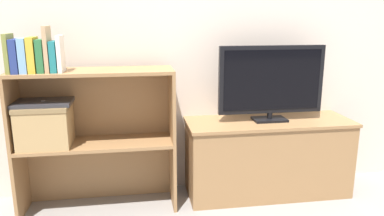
{
  "coord_description": "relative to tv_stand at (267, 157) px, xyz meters",
  "views": [
    {
      "loc": [
        -0.36,
        -2.11,
        1.2
      ],
      "look_at": [
        0.0,
        0.15,
        0.64
      ],
      "focal_mm": 35.0,
      "sensor_mm": 36.0,
      "label": 1
    }
  ],
  "objects": [
    {
      "name": "ground_plane",
      "position": [
        -0.53,
        -0.19,
        -0.26
      ],
      "size": [
        16.0,
        16.0,
        0.0
      ],
      "primitive_type": "plane",
      "color": "gray"
    },
    {
      "name": "wall_back",
      "position": [
        -0.53,
        0.22,
        0.94
      ],
      "size": [
        10.0,
        0.05,
        2.4
      ],
      "color": "beige",
      "rests_on": "ground_plane"
    },
    {
      "name": "tv_stand",
      "position": [
        0.0,
        0.0,
        0.0
      ],
      "size": [
        1.11,
        0.39,
        0.52
      ],
      "color": "olive",
      "rests_on": "ground_plane"
    },
    {
      "name": "tv",
      "position": [
        0.0,
        -0.0,
        0.53
      ],
      "size": [
        0.7,
        0.14,
        0.5
      ],
      "color": "black",
      "rests_on": "tv_stand"
    },
    {
      "name": "bookshelf_lower_tier",
      "position": [
        -1.13,
        0.03,
        0.02
      ],
      "size": [
        0.96,
        0.31,
        0.44
      ],
      "color": "olive",
      "rests_on": "ground_plane"
    },
    {
      "name": "bookshelf_upper_tier",
      "position": [
        -1.13,
        0.03,
        0.47
      ],
      "size": [
        0.96,
        0.31,
        0.45
      ],
      "color": "olive",
      "rests_on": "bookshelf_lower_tier"
    },
    {
      "name": "book_olive",
      "position": [
        -1.57,
        -0.09,
        0.74
      ],
      "size": [
        0.02,
        0.14,
        0.22
      ],
      "color": "olive",
      "rests_on": "bookshelf_upper_tier"
    },
    {
      "name": "book_navy",
      "position": [
        -1.53,
        -0.09,
        0.72
      ],
      "size": [
        0.04,
        0.15,
        0.19
      ],
      "color": "navy",
      "rests_on": "bookshelf_upper_tier"
    },
    {
      "name": "book_skyblue",
      "position": [
        -1.48,
        -0.09,
        0.73
      ],
      "size": [
        0.04,
        0.15,
        0.19
      ],
      "color": "#709ECC",
      "rests_on": "bookshelf_upper_tier"
    },
    {
      "name": "book_mustard",
      "position": [
        -1.44,
        -0.09,
        0.73
      ],
      "size": [
        0.04,
        0.14,
        0.2
      ],
      "color": "gold",
      "rests_on": "bookshelf_upper_tier"
    },
    {
      "name": "book_forest",
      "position": [
        -1.4,
        -0.09,
        0.72
      ],
      "size": [
        0.04,
        0.13,
        0.18
      ],
      "color": "#286638",
      "rests_on": "bookshelf_upper_tier"
    },
    {
      "name": "book_tan",
      "position": [
        -1.36,
        -0.09,
        0.76
      ],
      "size": [
        0.02,
        0.14,
        0.26
      ],
      "color": "tan",
      "rests_on": "bookshelf_upper_tier"
    },
    {
      "name": "book_teal",
      "position": [
        -1.33,
        -0.09,
        0.72
      ],
      "size": [
        0.03,
        0.13,
        0.17
      ],
      "color": "#1E7075",
      "rests_on": "bookshelf_upper_tier"
    },
    {
      "name": "book_ivory",
      "position": [
        -1.29,
        -0.09,
        0.73
      ],
      "size": [
        0.02,
        0.14,
        0.21
      ],
      "color": "silver",
      "rests_on": "bookshelf_upper_tier"
    },
    {
      "name": "storage_basket_left",
      "position": [
        -1.42,
        -0.05,
        0.32
      ],
      "size": [
        0.3,
        0.28,
        0.25
      ],
      "color": "tan",
      "rests_on": "bookshelf_lower_tier"
    },
    {
      "name": "laptop",
      "position": [
        -1.42,
        -0.05,
        0.44
      ],
      "size": [
        0.33,
        0.23,
        0.02
      ],
      "color": "#2D2D33",
      "rests_on": "storage_basket_left"
    }
  ]
}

